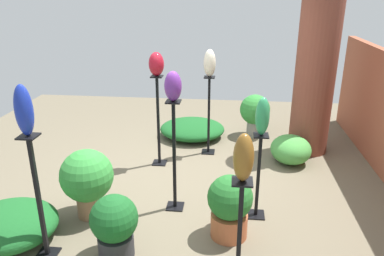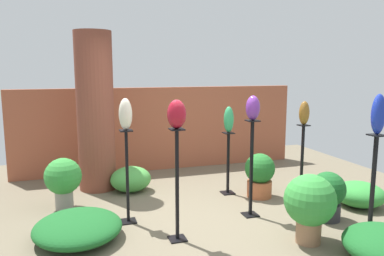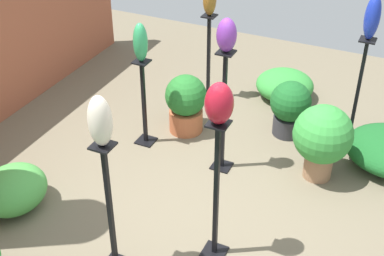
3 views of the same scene
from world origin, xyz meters
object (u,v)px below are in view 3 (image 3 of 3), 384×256
(pedestal_cobalt, at_px, (356,99))
(pedestal_ruby, at_px, (216,198))
(pedestal_bronze, at_px, (209,61))
(art_vase_violet, at_px, (227,35))
(art_vase_cobalt, at_px, (372,17))
(art_vase_ruby, at_px, (219,103))
(art_vase_jade, at_px, (140,42))
(potted_plant_mid_left, at_px, (322,137))
(potted_plant_near_pillar, at_px, (290,107))
(pedestal_jade, at_px, (144,107))
(pedestal_ivory, at_px, (110,214))
(potted_plant_back_center, at_px, (186,102))
(art_vase_ivory, at_px, (100,121))
(pedestal_violet, at_px, (223,117))

(pedestal_cobalt, relative_size, pedestal_ruby, 0.95)
(pedestal_bronze, height_order, pedestal_cobalt, pedestal_cobalt)
(art_vase_violet, bearing_deg, pedestal_cobalt, -48.83)
(art_vase_cobalt, height_order, art_vase_ruby, art_vase_cobalt)
(art_vase_violet, relative_size, art_vase_ruby, 1.00)
(art_vase_jade, bearing_deg, potted_plant_mid_left, -83.99)
(art_vase_ruby, bearing_deg, potted_plant_near_pillar, -0.94)
(pedestal_cobalt, relative_size, pedestal_jade, 1.26)
(pedestal_ruby, bearing_deg, pedestal_bronze, 24.82)
(art_vase_ruby, bearing_deg, pedestal_ivory, 124.34)
(potted_plant_mid_left, relative_size, potted_plant_back_center, 1.17)
(art_vase_jade, bearing_deg, pedestal_cobalt, -66.28)
(pedestal_ruby, xyz_separation_m, art_vase_cobalt, (2.12, -0.71, 0.88))
(art_vase_jade, xyz_separation_m, potted_plant_mid_left, (0.20, -1.88, -0.73))
(art_vase_cobalt, height_order, potted_plant_near_pillar, art_vase_cobalt)
(pedestal_ivory, xyz_separation_m, potted_plant_back_center, (2.10, 0.35, -0.19))
(art_vase_ivory, distance_m, potted_plant_back_center, 2.37)
(pedestal_bronze, bearing_deg, potted_plant_back_center, -174.47)
(art_vase_ruby, xyz_separation_m, potted_plant_mid_left, (1.42, -0.53, -1.01))
(art_vase_jade, distance_m, art_vase_ivory, 1.83)
(pedestal_jade, relative_size, pedestal_ivory, 0.81)
(pedestal_bronze, bearing_deg, art_vase_cobalt, -99.62)
(pedestal_jade, bearing_deg, pedestal_ruby, -132.08)
(pedestal_bronze, distance_m, art_vase_ivory, 3.08)
(pedestal_bronze, bearing_deg, pedestal_ivory, -171.52)
(pedestal_violet, distance_m, art_vase_jade, 1.12)
(pedestal_ruby, bearing_deg, pedestal_cobalt, -18.44)
(pedestal_cobalt, distance_m, art_vase_cobalt, 0.91)
(art_vase_violet, bearing_deg, art_vase_jade, 85.74)
(pedestal_cobalt, bearing_deg, art_vase_cobalt, 0.00)
(art_vase_jade, xyz_separation_m, art_vase_ruby, (-1.22, -1.35, 0.28))
(pedestal_bronze, relative_size, pedestal_ruby, 0.83)
(pedestal_jade, relative_size, art_vase_violet, 3.06)
(pedestal_violet, distance_m, potted_plant_mid_left, 0.98)
(pedestal_jade, bearing_deg, pedestal_violet, -94.26)
(art_vase_cobalt, height_order, art_vase_ivory, art_vase_cobalt)
(potted_plant_back_center, bearing_deg, pedestal_ivory, -170.40)
(pedestal_jade, relative_size, potted_plant_mid_left, 1.24)
(pedestal_jade, distance_m, potted_plant_back_center, 0.51)
(potted_plant_mid_left, bearing_deg, pedestal_ivory, 147.08)
(art_vase_cobalt, bearing_deg, potted_plant_mid_left, 165.97)
(pedestal_bronze, height_order, art_vase_ivory, art_vase_ivory)
(pedestal_bronze, distance_m, potted_plant_back_center, 0.82)
(art_vase_ivory, relative_size, art_vase_ruby, 1.23)
(pedestal_jade, relative_size, art_vase_jade, 2.42)
(art_vase_ruby, bearing_deg, pedestal_violet, 19.48)
(pedestal_bronze, relative_size, art_vase_ivory, 2.72)
(art_vase_cobalt, height_order, art_vase_violet, art_vase_cobalt)
(pedestal_violet, bearing_deg, pedestal_jade, 85.74)
(potted_plant_near_pillar, xyz_separation_m, potted_plant_mid_left, (-0.63, -0.50, 0.12))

